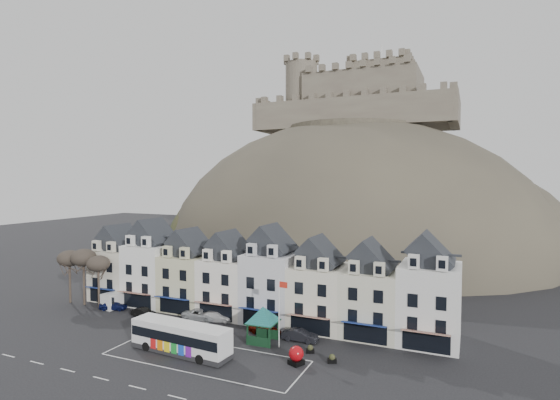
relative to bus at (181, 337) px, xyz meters
The scene contains 21 objects.
ground 2.49m from the bus, 45.96° to the right, with size 300.00×300.00×0.00m, color black.
coach_bay_markings 3.65m from the bus, ahead, with size 22.00×7.50×0.01m, color silver.
townhouse_terrace 15.25m from the bus, 85.09° to the left, with size 54.40×9.35×11.80m.
castle_hill 67.85m from the bus, 87.99° to the left, with size 100.00×76.00×68.00m.
castle 84.03m from the bus, 88.75° to the left, with size 50.20×22.20×22.00m.
tree_left_far 29.82m from the bus, 161.48° to the left, with size 3.61×3.61×8.24m.
tree_left_mid 27.10m from the bus, 159.43° to the left, with size 3.78×3.78×8.64m.
tree_left_near 24.24m from the bus, 156.89° to the left, with size 3.43×3.43×7.84m.
bus is the anchor object (origin of this frame).
bus_shelter 9.67m from the bus, 43.62° to the left, with size 6.74×6.74×4.28m.
red_buoy 13.06m from the bus, 10.81° to the left, with size 1.73×1.73×1.95m.
flagpole 11.40m from the bus, 32.34° to the left, with size 1.14×0.20×7.93m.
white_van 22.26m from the bus, 150.85° to the left, with size 2.78×5.21×2.27m.
planter_west 14.44m from the bus, 23.97° to the left, with size 1.02×0.77×0.91m.
planter_east 16.74m from the bus, 14.97° to the left, with size 1.06×0.81×0.95m.
car_navy 21.01m from the bus, 154.13° to the left, with size 1.59×3.95×1.35m, color #0D1341.
car_black 15.06m from the bus, 146.25° to the left, with size 1.32×3.77×1.24m, color black.
car_silver 11.56m from the bus, 112.89° to the left, with size 2.40×5.13×1.45m, color #B3B7BB.
car_white 11.11m from the bus, 101.16° to the left, with size 1.90×4.68×1.36m, color white.
car_maroon 10.96m from the bus, 57.08° to the left, with size 1.71×4.25×1.45m, color #600F05.
car_charcoal 13.92m from the bus, 38.84° to the left, with size 1.50×4.30×1.42m, color black.
Camera 1 is at (28.04, -37.88, 19.45)m, focal length 28.00 mm.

